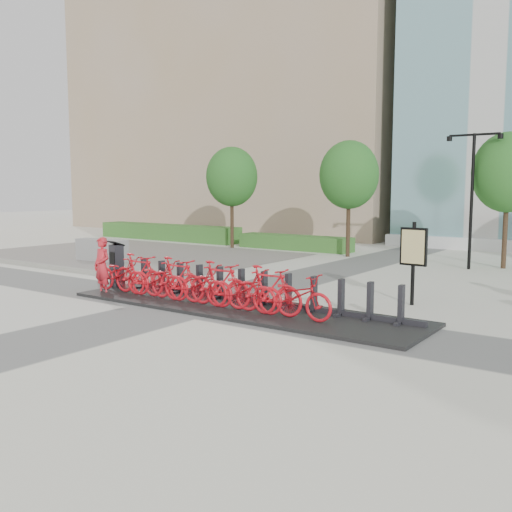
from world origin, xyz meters
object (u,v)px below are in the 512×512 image
Objects in this scene: kiosk at (117,265)px; jersey_barrier at (102,250)px; bike_0 at (121,274)px; worker_red at (102,266)px; map_sign at (413,250)px.

jersey_barrier is at bearing 152.54° from kiosk.
worker_red is at bearing 125.94° from bike_0.
map_sign is at bearing 27.91° from kiosk.
map_sign reaches higher than jersey_barrier.
worker_red is 7.92m from jersey_barrier.
kiosk reaches higher than bike_0.
worker_red is 0.76× the size of map_sign.
bike_0 is 0.57m from worker_red.
map_sign reaches higher than bike_0.
map_sign is at bearing 30.10° from worker_red.
worker_red is at bearing -150.75° from map_sign.
worker_red reaches higher than jersey_barrier.
kiosk is at bearing -156.89° from map_sign.
map_sign is at bearing -12.97° from jersey_barrier.
worker_red reaches higher than bike_0.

